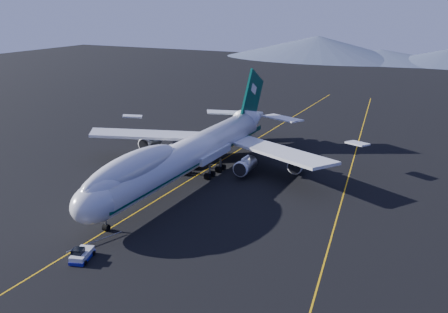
% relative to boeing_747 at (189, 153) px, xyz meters
% --- Properties ---
extents(ground, '(500.00, 500.00, 0.00)m').
position_rel_boeing_747_xyz_m(ground, '(-0.00, -0.03, -5.81)').
color(ground, black).
rests_on(ground, ground).
extents(taxiway_line_main, '(0.25, 220.00, 0.01)m').
position_rel_boeing_747_xyz_m(taxiway_line_main, '(-0.00, -0.03, -5.80)').
color(taxiway_line_main, '#D69E0C').
rests_on(taxiway_line_main, ground).
extents(taxiway_line_side, '(28.08, 198.09, 0.01)m').
position_rel_boeing_747_xyz_m(taxiway_line_side, '(30.00, 9.97, -5.80)').
color(taxiway_line_side, '#D69E0C').
rests_on(taxiway_line_side, ground).
extents(boeing_747, '(59.62, 72.43, 19.37)m').
position_rel_boeing_747_xyz_m(boeing_747, '(0.00, 0.00, 0.00)').
color(boeing_747, silver).
rests_on(boeing_747, ground).
extents(pushback_tug, '(3.47, 4.83, 1.90)m').
position_rel_boeing_747_xyz_m(pushback_tug, '(3.00, -35.55, -5.22)').
color(pushback_tug, silver).
rests_on(pushback_tug, ground).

